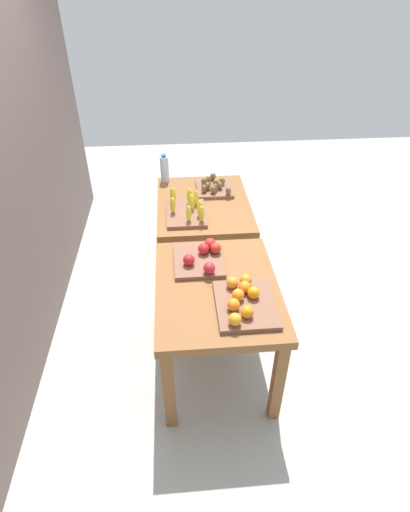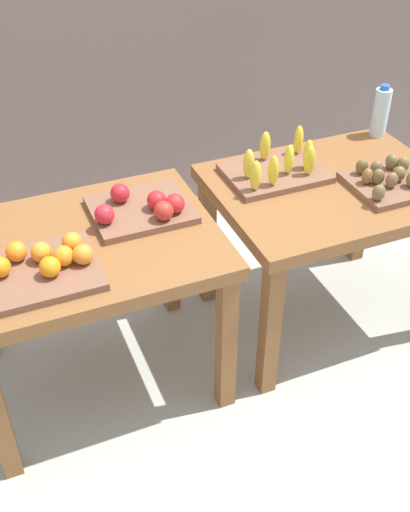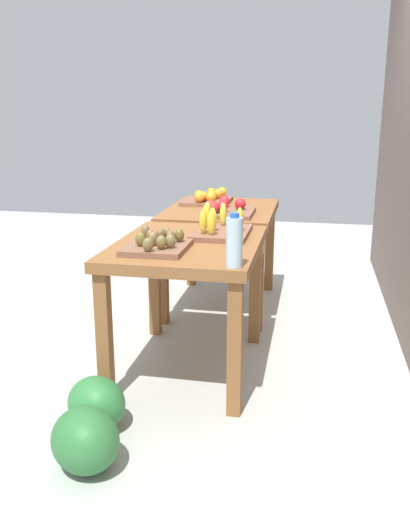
% 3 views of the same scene
% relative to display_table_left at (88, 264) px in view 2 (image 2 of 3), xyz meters
% --- Properties ---
extents(ground_plane, '(8.00, 8.00, 0.00)m').
position_rel_display_table_left_xyz_m(ground_plane, '(0.56, 0.00, -0.66)').
color(ground_plane, '#ABAFA7').
extents(display_table_left, '(1.04, 0.80, 0.78)m').
position_rel_display_table_left_xyz_m(display_table_left, '(0.00, 0.00, 0.00)').
color(display_table_left, brown).
rests_on(display_table_left, ground_plane).
extents(display_table_right, '(1.04, 0.80, 0.78)m').
position_rel_display_table_left_xyz_m(display_table_right, '(1.12, 0.00, 0.00)').
color(display_table_right, brown).
rests_on(display_table_right, ground_plane).
extents(orange_bin, '(0.44, 0.36, 0.11)m').
position_rel_display_table_left_xyz_m(orange_bin, '(-0.20, -0.14, 0.15)').
color(orange_bin, brown).
rests_on(orange_bin, display_table_left).
extents(apple_bin, '(0.42, 0.35, 0.11)m').
position_rel_display_table_left_xyz_m(apple_bin, '(0.26, 0.08, 0.15)').
color(apple_bin, brown).
rests_on(apple_bin, display_table_left).
extents(banana_crate, '(0.44, 0.32, 0.17)m').
position_rel_display_table_left_xyz_m(banana_crate, '(0.92, 0.15, 0.16)').
color(banana_crate, brown).
rests_on(banana_crate, display_table_right).
extents(kiwi_bin, '(0.37, 0.32, 0.10)m').
position_rel_display_table_left_xyz_m(kiwi_bin, '(1.33, -0.12, 0.15)').
color(kiwi_bin, brown).
rests_on(kiwi_bin, display_table_right).
extents(water_bottle, '(0.08, 0.08, 0.26)m').
position_rel_display_table_left_xyz_m(water_bottle, '(1.58, 0.33, 0.24)').
color(water_bottle, silver).
rests_on(water_bottle, display_table_right).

